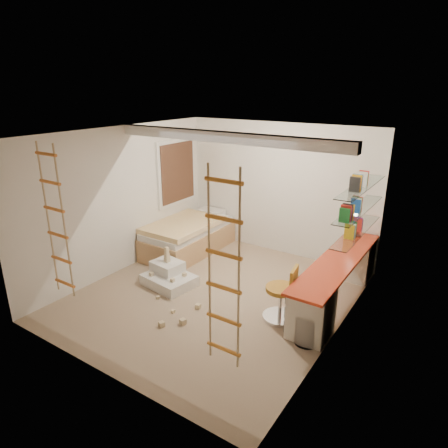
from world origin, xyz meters
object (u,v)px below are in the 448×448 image
Objects in this scene: play_platform at (169,276)px; bed at (189,236)px; swivel_chair at (282,300)px; desk at (336,280)px.

bed is at bearing 114.46° from play_platform.
desk is at bearing 60.86° from swivel_chair.
bed is 2.35× the size of swivel_chair.
swivel_chair is (-0.49, -0.89, -0.09)m from desk.
swivel_chair reaches higher than bed.
desk reaches higher than play_platform.
desk is at bearing -6.49° from bed.
bed reaches higher than play_platform.
bed is at bearing 155.16° from swivel_chair.
desk is 1.02m from swivel_chair.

